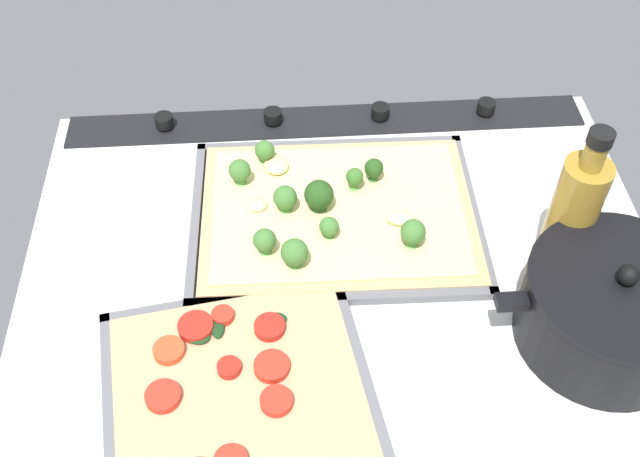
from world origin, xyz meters
TOP-DOWN VIEW (x-y plane):
  - ground_plane at (0.00, 0.00)cm, footprint 82.49×67.73cm
  - stove_control_panel at (0.00, -30.37)cm, footprint 79.19×7.00cm
  - baking_tray_front at (0.34, -10.09)cm, footprint 39.60×30.32cm
  - broccoli_pizza at (1.01, -9.95)cm, footprint 37.16×27.87cm
  - baking_tray_back at (13.41, 15.80)cm, footprint 33.44×30.89cm
  - veggie_pizza_back at (13.67, 15.39)cm, footprint 30.71×28.16cm
  - cooking_pot at (-29.75, 10.99)cm, footprint 27.90×21.11cm
  - oil_bottle at (-27.32, 0.28)cm, footprint 5.78×5.78cm

SIDE VIEW (x-z plane):
  - ground_plane at x=0.00cm, z-range -3.00..0.00cm
  - baking_tray_front at x=0.34cm, z-range -0.29..1.01cm
  - baking_tray_back at x=13.41cm, z-range -0.28..1.02cm
  - stove_control_panel at x=0.00cm, z-range -0.75..1.85cm
  - veggie_pizza_back at x=13.67cm, z-range 0.18..2.08cm
  - broccoli_pizza at x=1.01cm, z-range -1.23..4.79cm
  - cooking_pot at x=-29.75cm, z-range -1.16..11.59cm
  - oil_bottle at x=-27.32cm, z-range -1.87..20.73cm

